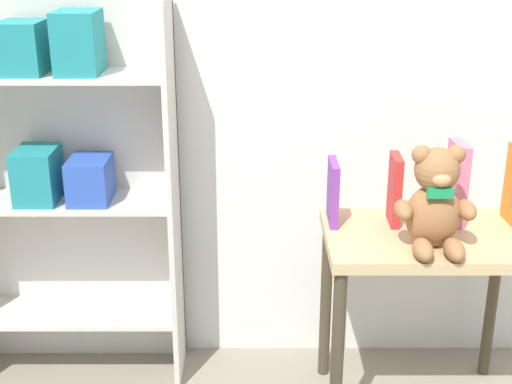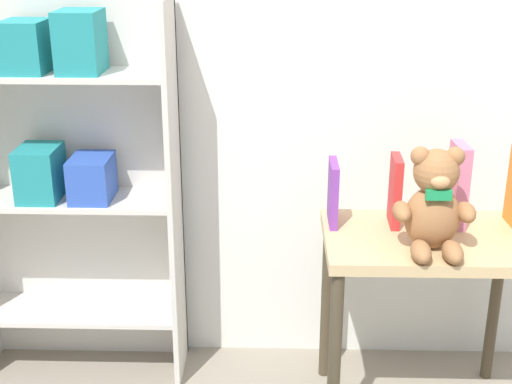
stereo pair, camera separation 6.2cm
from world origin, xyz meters
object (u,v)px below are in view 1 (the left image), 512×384
(book_standing_red, at_px, (394,190))
(book_standing_pink, at_px, (456,183))
(bookshelf_side, at_px, (67,172))
(display_table, at_px, (426,264))
(book_standing_purple, at_px, (332,192))
(teddy_bear, at_px, (434,202))

(book_standing_red, xyz_separation_m, book_standing_pink, (0.20, 0.00, 0.02))
(bookshelf_side, distance_m, display_table, 1.23)
(bookshelf_side, xyz_separation_m, book_standing_purple, (0.89, -0.14, -0.02))
(display_table, height_order, book_standing_red, book_standing_red)
(book_standing_red, bearing_deg, display_table, -41.41)
(teddy_bear, bearing_deg, book_standing_red, 113.36)
(bookshelf_side, bearing_deg, display_table, -11.36)
(bookshelf_side, height_order, book_standing_purple, bookshelf_side)
(display_table, bearing_deg, book_standing_red, 136.66)
(display_table, bearing_deg, book_standing_pink, 43.86)
(display_table, xyz_separation_m, book_standing_pink, (0.10, 0.09, 0.24))
(bookshelf_side, bearing_deg, book_standing_purple, -8.80)
(book_standing_purple, xyz_separation_m, book_standing_red, (0.20, -0.01, 0.01))
(bookshelf_side, height_order, teddy_bear, bookshelf_side)
(bookshelf_side, xyz_separation_m, book_standing_red, (1.09, -0.14, -0.01))
(book_standing_purple, height_order, book_standing_pink, book_standing_pink)
(book_standing_red, relative_size, book_standing_pink, 0.84)
(teddy_bear, relative_size, book_standing_red, 1.39)
(teddy_bear, bearing_deg, book_standing_pink, 59.07)
(book_standing_purple, bearing_deg, teddy_bear, -35.32)
(display_table, bearing_deg, book_standing_purple, 161.23)
(display_table, relative_size, teddy_bear, 2.07)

